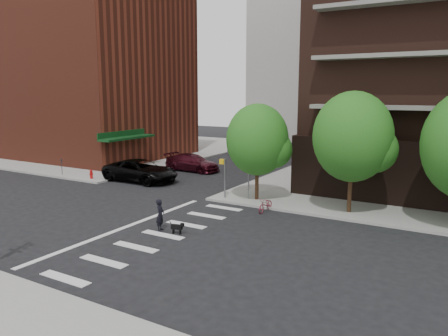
# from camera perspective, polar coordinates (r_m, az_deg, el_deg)

# --- Properties ---
(ground) EXTENTS (120.00, 120.00, 0.00)m
(ground) POSITION_cam_1_polar(r_m,az_deg,el_deg) (24.19, -13.59, -7.34)
(ground) COLOR black
(ground) RESTS_ON ground
(sidewalk_nw) EXTENTS (31.00, 33.00, 0.15)m
(sidewalk_nw) POSITION_cam_1_polar(r_m,az_deg,el_deg) (57.50, -14.89, 2.63)
(sidewalk_nw) COLOR gray
(sidewalk_nw) RESTS_ON ground
(crosswalk) EXTENTS (3.85, 13.00, 0.01)m
(crosswalk) POSITION_cam_1_polar(r_m,az_deg,el_deg) (22.76, -9.55, -8.29)
(crosswalk) COLOR silver
(crosswalk) RESTS_ON ground
(midrise_nw) EXTENTS (21.40, 15.50, 20.00)m
(midrise_nw) POSITION_cam_1_polar(r_m,az_deg,el_deg) (51.57, -17.85, 12.91)
(midrise_nw) COLOR maroon
(midrise_nw) RESTS_ON sidewalk_nw
(tree_a) EXTENTS (4.00, 4.00, 5.90)m
(tree_a) POSITION_cam_1_polar(r_m,az_deg,el_deg) (27.96, 4.39, 3.70)
(tree_a) COLOR #301E11
(tree_a) RESTS_ON sidewalk_ne
(tree_b) EXTENTS (4.50, 4.50, 6.65)m
(tree_b) POSITION_cam_1_polar(r_m,az_deg,el_deg) (25.84, 16.45, 3.93)
(tree_b) COLOR #301E11
(tree_b) RESTS_ON sidewalk_ne
(pedestrian_signal) EXTENTS (2.18, 0.67, 2.60)m
(pedestrian_signal) POSITION_cam_1_polar(r_m,az_deg,el_deg) (28.55, 0.78, -0.58)
(pedestrian_signal) COLOR slate
(pedestrian_signal) RESTS_ON sidewalk_ne
(fire_hydrant) EXTENTS (0.24, 0.24, 0.73)m
(fire_hydrant) POSITION_cam_1_polar(r_m,az_deg,el_deg) (36.70, -16.96, -0.72)
(fire_hydrant) COLOR #A50C0C
(fire_hydrant) RESTS_ON sidewalk_nw
(parking_meter) EXTENTS (0.10, 0.08, 1.32)m
(parking_meter) POSITION_cam_1_polar(r_m,az_deg,el_deg) (39.26, -20.45, 0.36)
(parking_meter) COLOR black
(parking_meter) RESTS_ON sidewalk_nw
(parked_car_black) EXTENTS (2.90, 6.26, 1.74)m
(parked_car_black) POSITION_cam_1_polar(r_m,az_deg,el_deg) (35.30, -10.86, -0.35)
(parked_car_black) COLOR black
(parked_car_black) RESTS_ON ground
(parked_car_maroon) EXTENTS (2.42, 5.38, 1.53)m
(parked_car_maroon) POSITION_cam_1_polar(r_m,az_deg,el_deg) (39.38, -4.16, 0.71)
(parked_car_maroon) COLOR #420F1B
(parked_car_maroon) RESTS_ON ground
(parked_car_silver) EXTENTS (2.01, 5.19, 1.69)m
(parked_car_silver) POSITION_cam_1_polar(r_m,az_deg,el_deg) (48.40, 3.60, 2.54)
(parked_car_silver) COLOR #96979D
(parked_car_silver) RESTS_ON ground
(scooter) EXTENTS (0.61, 1.69, 0.88)m
(scooter) POSITION_cam_1_polar(r_m,az_deg,el_deg) (26.16, 5.46, -4.78)
(scooter) COLOR #972D43
(scooter) RESTS_ON ground
(dog_walker) EXTENTS (0.71, 0.59, 1.67)m
(dog_walker) POSITION_cam_1_polar(r_m,az_deg,el_deg) (22.70, -8.34, -6.11)
(dog_walker) COLOR black
(dog_walker) RESTS_ON ground
(dog) EXTENTS (0.70, 0.29, 0.59)m
(dog) POSITION_cam_1_polar(r_m,az_deg,el_deg) (22.24, -6.11, -7.66)
(dog) COLOR black
(dog) RESTS_ON ground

